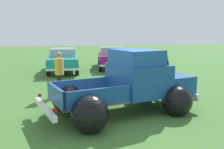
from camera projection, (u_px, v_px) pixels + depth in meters
ground_plane at (120, 113)px, 7.77m from camera, size 80.00×80.00×0.00m
vintage_pickup_truck at (131, 88)px, 7.82m from camera, size 4.93×3.53×1.96m
show_car_0 at (63, 59)px, 15.84m from camera, size 2.17×4.72×1.43m
show_car_1 at (112, 56)px, 17.46m from camera, size 2.69×4.78×1.43m
spectator_0 at (59, 71)px, 9.77m from camera, size 0.41×0.54×1.69m
spectator_1 at (159, 69)px, 10.36m from camera, size 0.52×0.45×1.65m
lane_cone_0 at (191, 91)px, 9.31m from camera, size 0.36×0.36×0.63m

